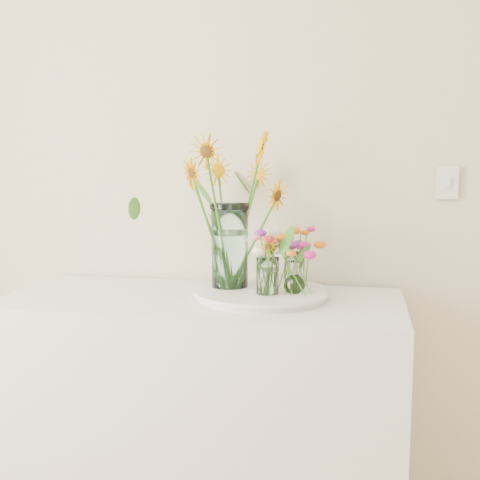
{
  "coord_description": "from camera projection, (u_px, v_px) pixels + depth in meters",
  "views": [
    {
      "loc": [
        0.26,
        -0.07,
        1.37
      ],
      "look_at": [
        -0.16,
        1.97,
        1.1
      ],
      "focal_mm": 45.0,
      "sensor_mm": 36.0,
      "label": 1
    }
  ],
  "objects": [
    {
      "name": "mason_jar",
      "position": [
        230.0,
        246.0,
        2.14
      ],
      "size": [
        0.14,
        0.14,
        0.31
      ],
      "primitive_type": "cylinder",
      "rotation": [
        0.0,
        0.0,
        0.08
      ],
      "color": "#C6F8FB",
      "rests_on": "tray"
    },
    {
      "name": "wildflower_posy_a",
      "position": [
        268.0,
        263.0,
        2.03
      ],
      "size": [
        0.17,
        0.17,
        0.22
      ],
      "primitive_type": null,
      "color": "orange",
      "rests_on": "tray"
    },
    {
      "name": "small_vase_c",
      "position": [
        295.0,
        269.0,
        2.18
      ],
      "size": [
        0.09,
        0.09,
        0.13
      ],
      "primitive_type": "cylinder",
      "rotation": [
        0.0,
        0.0,
        0.31
      ],
      "color": "white",
      "rests_on": "tray"
    },
    {
      "name": "wildflower_posy_c",
      "position": [
        295.0,
        256.0,
        2.18
      ],
      "size": [
        0.2,
        0.2,
        0.22
      ],
      "primitive_type": null,
      "color": "orange",
      "rests_on": "tray"
    },
    {
      "name": "small_vase_b",
      "position": [
        295.0,
        278.0,
        2.05
      ],
      "size": [
        0.08,
        0.08,
        0.12
      ],
      "primitive_type": null,
      "rotation": [
        0.0,
        0.0,
        -0.0
      ],
      "color": "white",
      "rests_on": "tray"
    },
    {
      "name": "sunflower_bouquet",
      "position": [
        230.0,
        209.0,
        2.12
      ],
      "size": [
        0.75,
        0.75,
        0.57
      ],
      "primitive_type": null,
      "rotation": [
        0.0,
        0.0,
        0.08
      ],
      "color": "#E7A104",
      "rests_on": "tray"
    },
    {
      "name": "small_vase_a",
      "position": [
        268.0,
        276.0,
        2.03
      ],
      "size": [
        0.09,
        0.09,
        0.13
      ],
      "primitive_type": "cylinder",
      "rotation": [
        0.0,
        0.0,
        0.21
      ],
      "color": "white",
      "rests_on": "tray"
    },
    {
      "name": "tray",
      "position": [
        261.0,
        295.0,
        2.11
      ],
      "size": [
        0.45,
        0.45,
        0.02
      ],
      "primitive_type": "cylinder",
      "color": "white",
      "rests_on": "counter"
    },
    {
      "name": "wildflower_posy_b",
      "position": [
        295.0,
        265.0,
        2.04
      ],
      "size": [
        0.22,
        0.22,
        0.21
      ],
      "primitive_type": null,
      "color": "orange",
      "rests_on": "tray"
    },
    {
      "name": "counter",
      "position": [
        202.0,
        419.0,
        2.17
      ],
      "size": [
        1.4,
        0.6,
        0.9
      ],
      "primitive_type": "cube",
      "color": "white",
      "rests_on": "ground_plane"
    }
  ]
}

